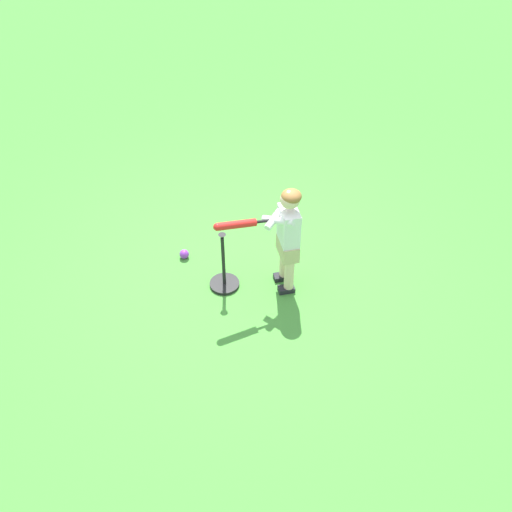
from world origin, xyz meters
The scene contains 4 objects.
ground_plane centered at (0.00, 0.00, 0.00)m, with size 40.00×40.00×0.00m, color #479338.
child_batter centered at (-0.35, -0.32, 0.65)m, with size 0.33×0.78×1.08m.
play_ball_far_left centered at (0.34, 0.46, 0.05)m, with size 0.09×0.09×0.09m, color purple.
batting_tee centered at (-0.16, 0.20, 0.10)m, with size 0.28×0.28×0.62m.
Camera 1 is at (-3.90, 1.19, 3.83)m, focal length 40.36 mm.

